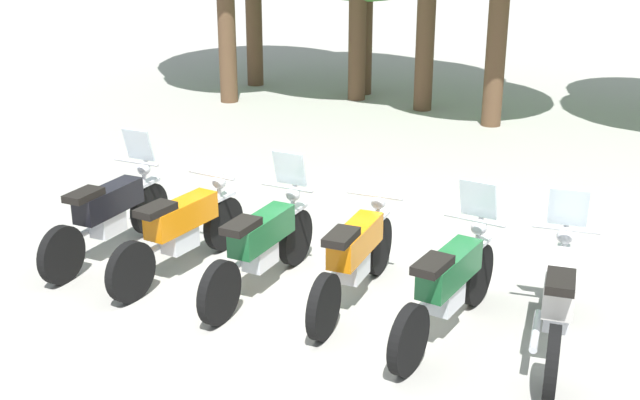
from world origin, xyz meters
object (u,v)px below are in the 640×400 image
motorcycle_3 (354,256)px  motorcycle_5 (558,298)px  motorcycle_1 (181,230)px  motorcycle_2 (262,244)px  motorcycle_0 (109,213)px  motorcycle_4 (448,284)px

motorcycle_3 → motorcycle_5: (1.99, -0.38, 0.01)m
motorcycle_1 → motorcycle_2: (1.00, -0.14, 0.01)m
motorcycle_0 → motorcycle_1: bearing=-92.8°
motorcycle_4 → motorcycle_5: size_ratio=0.98×
motorcycle_4 → motorcycle_5: bearing=-75.0°
motorcycle_0 → motorcycle_5: same height
motorcycle_1 → motorcycle_4: size_ratio=1.00×
motorcycle_1 → motorcycle_5: bearing=-83.6°
motorcycle_0 → motorcycle_1: (1.00, -0.19, -0.01)m
motorcycle_3 → motorcycle_1: bearing=92.0°
motorcycle_1 → motorcycle_2: size_ratio=0.99×
motorcycle_3 → motorcycle_5: motorcycle_5 is taller
motorcycle_3 → motorcycle_0: bearing=89.6°
motorcycle_0 → motorcycle_5: (4.98, -0.71, 0.00)m
motorcycle_2 → motorcycle_5: 3.01m
motorcycle_2 → motorcycle_4: same height
motorcycle_0 → motorcycle_4: same height
motorcycle_1 → motorcycle_5: motorcycle_5 is taller
motorcycle_1 → motorcycle_4: motorcycle_4 is taller
motorcycle_0 → motorcycle_3: 3.00m
motorcycle_1 → motorcycle_5: 4.01m
motorcycle_1 → motorcycle_3: bearing=-80.0°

